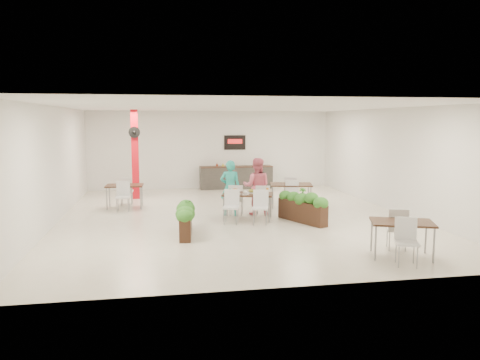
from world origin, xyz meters
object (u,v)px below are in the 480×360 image
red_column (135,153)px  planter_right (302,205)px  main_table (247,198)px  side_table_a (125,189)px  diner_man (230,188)px  side_table_c (402,227)px  service_counter (236,177)px  planter_left (186,216)px  diner_woman (257,186)px  side_table_b (291,187)px

red_column → planter_right: size_ratio=1.86×
main_table → side_table_a: same height
diner_man → side_table_c: size_ratio=0.99×
diner_man → main_table: bearing=137.5°
main_table → side_table_c: size_ratio=1.14×
main_table → diner_man: size_ratio=1.15×
main_table → planter_right: bearing=-23.2°
red_column → side_table_a: red_column is taller
red_column → service_counter: red_column is taller
planter_left → side_table_a: (-1.71, 4.02, 0.14)m
diner_man → planter_left: diner_man is taller
service_counter → planter_right: size_ratio=1.74×
planter_left → planter_right: bearing=15.7°
service_counter → diner_woman: 5.51m
service_counter → diner_man: service_counter is taller
side_table_a → side_table_c: bearing=-46.1°
side_table_a → main_table: bearing=-32.9°
diner_woman → planter_right: bearing=145.5°
service_counter → side_table_b: 4.53m
main_table → planter_left: bearing=-140.2°
main_table → planter_right: size_ratio=1.10×
side_table_a → side_table_b: (5.37, -0.74, 0.01)m
planter_left → side_table_a: size_ratio=1.03×
planter_left → main_table: bearing=39.8°
planter_right → diner_woman: bearing=128.9°
diner_woman → planter_right: size_ratio=0.99×
diner_man → planter_right: size_ratio=0.96×
diner_man → side_table_a: size_ratio=1.01×
side_table_c → side_table_a: bearing=151.4°
side_table_a → side_table_b: bearing=-5.8°
diner_man → planter_right: bearing=161.8°
side_table_a → side_table_c: same height
side_table_b → side_table_c: 5.98m
red_column → main_table: size_ratio=1.68×
service_counter → main_table: 6.18m
diner_man → side_table_a: diner_man is taller
planter_left → side_table_c: side_table_c is taller
diner_man → diner_woman: diner_woman is taller
red_column → main_table: bearing=-52.6°
service_counter → planter_left: size_ratio=1.78×
planter_left → side_table_c: 5.03m
red_column → side_table_b: red_column is taller
planter_right → main_table: bearing=156.8°
diner_man → planter_left: bearing=73.0°
diner_woman → planter_left: diner_woman is taller
red_column → service_counter: size_ratio=1.07×
planter_right → planter_left: bearing=-164.3°
diner_woman → side_table_c: bearing=129.2°
main_table → planter_right: 1.57m
diner_man → service_counter: bearing=-84.8°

